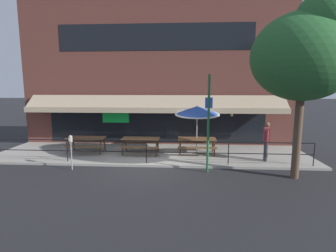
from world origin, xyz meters
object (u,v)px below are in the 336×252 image
at_px(picnic_table_centre, 141,141).
at_px(pedestrian_walking, 266,139).
at_px(picnic_table_right, 197,142).
at_px(parking_meter_near, 71,142).
at_px(street_tree_curbside, 308,51).
at_px(patio_umbrella_right, 197,111).
at_px(picnic_table_left, 86,140).
at_px(street_sign_pole, 208,123).

distance_m(picnic_table_centre, pedestrian_walking, 5.72).
distance_m(picnic_table_right, parking_meter_near, 5.69).
xyz_separation_m(picnic_table_centre, parking_meter_near, (-2.41, -2.32, 0.44)).
height_order(picnic_table_right, street_tree_curbside, street_tree_curbside).
distance_m(pedestrian_walking, street_tree_curbside, 4.02).
bearing_deg(patio_umbrella_right, picnic_table_centre, -173.44).
height_order(picnic_table_left, parking_meter_near, parking_meter_near).
relative_size(picnic_table_right, parking_meter_near, 1.27).
relative_size(picnic_table_left, street_tree_curbside, 0.28).
bearing_deg(pedestrian_walking, picnic_table_right, 161.61).
bearing_deg(street_sign_pole, picnic_table_centre, 143.15).
height_order(parking_meter_near, street_sign_pole, street_sign_pole).
distance_m(picnic_table_right, street_tree_curbside, 5.98).
height_order(picnic_table_right, parking_meter_near, parking_meter_near).
bearing_deg(picnic_table_right, street_sign_pole, -82.63).
height_order(parking_meter_near, street_tree_curbside, street_tree_curbside).
height_order(patio_umbrella_right, parking_meter_near, patio_umbrella_right).
distance_m(parking_meter_near, street_tree_curbside, 9.32).
bearing_deg(street_sign_pole, picnic_table_left, 158.07).
height_order(patio_umbrella_right, street_sign_pole, street_sign_pole).
distance_m(picnic_table_centre, parking_meter_near, 3.38).
relative_size(patio_umbrella_right, street_sign_pole, 0.63).
bearing_deg(picnic_table_left, pedestrian_walking, -6.06).
height_order(pedestrian_walking, parking_meter_near, pedestrian_walking).
bearing_deg(picnic_table_right, patio_umbrella_right, 90.00).
bearing_deg(picnic_table_centre, street_tree_curbside, -23.87).
bearing_deg(picnic_table_left, picnic_table_centre, -0.90).
xyz_separation_m(picnic_table_left, street_sign_pole, (5.70, -2.29, 1.24)).
xyz_separation_m(parking_meter_near, street_tree_curbside, (8.67, -0.45, 3.39)).
height_order(picnic_table_centre, pedestrian_walking, pedestrian_walking).
height_order(picnic_table_centre, parking_meter_near, parking_meter_near).
distance_m(parking_meter_near, street_sign_pole, 5.48).
bearing_deg(street_tree_curbside, picnic_table_centre, 156.13).
bearing_deg(street_sign_pole, street_tree_curbside, -9.03).
bearing_deg(pedestrian_walking, street_sign_pole, -151.95).
bearing_deg(picnic_table_right, pedestrian_walking, -18.39).
bearing_deg(picnic_table_left, street_tree_curbside, -17.43).
bearing_deg(patio_umbrella_right, pedestrian_walking, -21.33).
distance_m(picnic_table_right, patio_umbrella_right, 1.48).
bearing_deg(patio_umbrella_right, picnic_table_right, -90.00).
bearing_deg(parking_meter_near, street_sign_pole, 0.70).
relative_size(picnic_table_left, picnic_table_right, 1.00).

